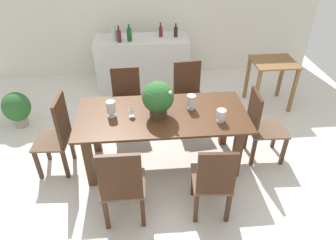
% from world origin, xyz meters
% --- Properties ---
extents(ground_plane, '(7.04, 7.04, 0.00)m').
position_xyz_m(ground_plane, '(0.00, 0.00, 0.00)').
color(ground_plane, silver).
extents(back_wall, '(6.40, 0.10, 2.60)m').
position_xyz_m(back_wall, '(0.00, 2.60, 1.30)').
color(back_wall, silver).
rests_on(back_wall, ground).
extents(dining_table, '(2.06, 0.93, 0.76)m').
position_xyz_m(dining_table, '(0.00, -0.19, 0.62)').
color(dining_table, '#4C2D19').
rests_on(dining_table, ground).
extents(chair_near_right, '(0.44, 0.48, 0.98)m').
position_xyz_m(chair_near_right, '(0.45, -1.09, 0.53)').
color(chair_near_right, '#422616').
rests_on(chair_near_right, ground).
extents(chair_far_right, '(0.48, 0.49, 0.98)m').
position_xyz_m(chair_far_right, '(0.45, 0.72, 0.54)').
color(chair_far_right, '#422616').
rests_on(chair_far_right, ground).
extents(chair_foot_end, '(0.49, 0.44, 0.98)m').
position_xyz_m(chair_foot_end, '(1.26, -0.18, 0.54)').
color(chair_foot_end, '#422616').
rests_on(chair_foot_end, ground).
extents(chair_near_left, '(0.45, 0.43, 1.02)m').
position_xyz_m(chair_near_left, '(-0.46, -1.09, 0.56)').
color(chair_near_left, '#422616').
rests_on(chair_near_left, ground).
extents(chair_far_left, '(0.46, 0.47, 0.92)m').
position_xyz_m(chair_far_left, '(-0.46, 0.71, 0.51)').
color(chair_far_left, '#422616').
rests_on(chair_far_left, ground).
extents(chair_head_end, '(0.43, 0.45, 1.05)m').
position_xyz_m(chair_head_end, '(-1.26, -0.19, 0.57)').
color(chair_head_end, '#422616').
rests_on(chair_head_end, ground).
extents(flower_centerpiece, '(0.37, 0.37, 0.44)m').
position_xyz_m(flower_centerpiece, '(-0.05, -0.21, 1.00)').
color(flower_centerpiece, '#4C3828').
rests_on(flower_centerpiece, dining_table).
extents(crystal_vase_left, '(0.11, 0.11, 0.20)m').
position_xyz_m(crystal_vase_left, '(-0.60, -0.17, 0.88)').
color(crystal_vase_left, silver).
rests_on(crystal_vase_left, dining_table).
extents(crystal_vase_center_near, '(0.11, 0.11, 0.19)m').
position_xyz_m(crystal_vase_center_near, '(0.36, -0.10, 0.88)').
color(crystal_vase_center_near, silver).
rests_on(crystal_vase_center_near, dining_table).
extents(crystal_vase_right, '(0.11, 0.11, 0.16)m').
position_xyz_m(crystal_vase_right, '(0.66, -0.40, 0.86)').
color(crystal_vase_right, silver).
rests_on(crystal_vase_right, dining_table).
extents(wine_glass, '(0.07, 0.07, 0.14)m').
position_xyz_m(wine_glass, '(-0.36, -0.20, 0.86)').
color(wine_glass, silver).
rests_on(wine_glass, dining_table).
extents(kitchen_counter, '(1.63, 0.62, 0.94)m').
position_xyz_m(kitchen_counter, '(-0.21, 1.95, 0.47)').
color(kitchen_counter, silver).
rests_on(kitchen_counter, ground).
extents(wine_bottle_clear, '(0.07, 0.07, 0.23)m').
position_xyz_m(wine_bottle_clear, '(0.40, 1.97, 1.03)').
color(wine_bottle_clear, black).
rests_on(wine_bottle_clear, kitchen_counter).
extents(wine_bottle_tall, '(0.08, 0.08, 0.28)m').
position_xyz_m(wine_bottle_tall, '(-0.40, 1.83, 1.05)').
color(wine_bottle_tall, '#194C1E').
rests_on(wine_bottle_tall, kitchen_counter).
extents(wine_bottle_amber, '(0.07, 0.07, 0.24)m').
position_xyz_m(wine_bottle_amber, '(0.14, 2.00, 1.03)').
color(wine_bottle_amber, '#511E28').
rests_on(wine_bottle_amber, kitchen_counter).
extents(wine_bottle_dark, '(0.07, 0.07, 0.28)m').
position_xyz_m(wine_bottle_dark, '(-0.57, 1.79, 1.05)').
color(wine_bottle_dark, '#511E28').
rests_on(wine_bottle_dark, kitchen_counter).
extents(wine_bottle_green, '(0.08, 0.08, 0.26)m').
position_xyz_m(wine_bottle_green, '(-0.65, 1.87, 1.05)').
color(wine_bottle_green, '#B2BFB7').
rests_on(wine_bottle_green, kitchen_counter).
extents(side_table, '(0.68, 0.59, 0.80)m').
position_xyz_m(side_table, '(1.88, 1.11, 0.61)').
color(side_table, brown).
rests_on(side_table, ground).
extents(potted_plant_floor, '(0.41, 0.41, 0.56)m').
position_xyz_m(potted_plant_floor, '(-2.13, 0.84, 0.32)').
color(potted_plant_floor, '#9E9384').
rests_on(potted_plant_floor, ground).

